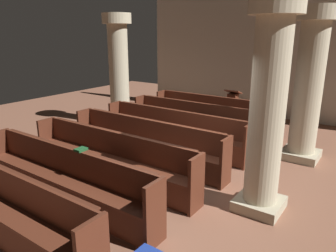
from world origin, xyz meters
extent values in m
plane|color=brown|center=(0.00, 0.00, 0.00)|extent=(19.20, 19.20, 0.00)
cube|color=beige|center=(0.00, 6.08, 2.25)|extent=(10.00, 0.16, 4.50)
cube|color=#562819|center=(-1.13, 3.60, 0.46)|extent=(3.79, 0.38, 0.05)
cube|color=#562819|center=(-1.13, 3.77, 0.72)|extent=(3.79, 0.04, 0.47)
cube|color=#492215|center=(-1.13, 3.82, 0.95)|extent=(3.63, 0.06, 0.02)
cube|color=#4E2416|center=(-3.05, 3.60, 0.48)|extent=(0.06, 0.44, 0.96)
cube|color=#4E2416|center=(0.79, 3.60, 0.48)|extent=(0.06, 0.44, 0.96)
cube|color=#522618|center=(-1.13, 3.43, 0.23)|extent=(3.79, 0.03, 0.42)
cube|color=#562819|center=(-1.13, 2.52, 0.46)|extent=(3.79, 0.38, 0.05)
cube|color=#562819|center=(-1.13, 2.69, 0.72)|extent=(3.79, 0.04, 0.47)
cube|color=#492215|center=(-1.13, 2.74, 0.95)|extent=(3.63, 0.06, 0.02)
cube|color=#4E2416|center=(-3.05, 2.52, 0.48)|extent=(0.06, 0.44, 0.96)
cube|color=#4E2416|center=(0.79, 2.52, 0.48)|extent=(0.06, 0.44, 0.96)
cube|color=#522618|center=(-1.13, 2.35, 0.23)|extent=(3.79, 0.03, 0.42)
cube|color=#562819|center=(-1.13, 1.44, 0.46)|extent=(3.79, 0.38, 0.05)
cube|color=#562819|center=(-1.13, 1.61, 0.72)|extent=(3.79, 0.04, 0.47)
cube|color=#492215|center=(-1.13, 1.66, 0.95)|extent=(3.63, 0.06, 0.02)
cube|color=#4E2416|center=(-3.05, 1.44, 0.48)|extent=(0.06, 0.44, 0.96)
cube|color=#4E2416|center=(0.79, 1.44, 0.48)|extent=(0.06, 0.44, 0.96)
cube|color=#522618|center=(-1.13, 1.27, 0.23)|extent=(3.79, 0.03, 0.42)
cube|color=#562819|center=(-1.13, 0.36, 0.46)|extent=(3.79, 0.38, 0.05)
cube|color=#562819|center=(-1.13, 0.53, 0.72)|extent=(3.79, 0.04, 0.47)
cube|color=#492215|center=(-1.13, 0.58, 0.95)|extent=(3.63, 0.06, 0.02)
cube|color=#4E2416|center=(-3.05, 0.36, 0.48)|extent=(0.06, 0.44, 0.96)
cube|color=#4E2416|center=(0.79, 0.36, 0.48)|extent=(0.06, 0.44, 0.96)
cube|color=#522618|center=(-1.13, 0.19, 0.23)|extent=(3.79, 0.03, 0.42)
cube|color=#562819|center=(-1.13, -0.72, 0.46)|extent=(3.79, 0.38, 0.05)
cube|color=#562819|center=(-1.13, -0.55, 0.72)|extent=(3.79, 0.04, 0.47)
cube|color=#492215|center=(-1.13, -0.50, 0.95)|extent=(3.63, 0.06, 0.02)
cube|color=#4E2416|center=(-3.05, -0.72, 0.48)|extent=(0.06, 0.44, 0.96)
cube|color=#4E2416|center=(0.79, -0.72, 0.48)|extent=(0.06, 0.44, 0.96)
cube|color=#522618|center=(-1.13, -0.89, 0.23)|extent=(3.79, 0.03, 0.42)
cube|color=#562819|center=(-1.13, -1.80, 0.46)|extent=(3.79, 0.38, 0.05)
cube|color=#562819|center=(-1.13, -1.63, 0.72)|extent=(3.79, 0.04, 0.47)
cube|color=#492215|center=(-1.13, -1.58, 0.95)|extent=(3.63, 0.06, 0.02)
cube|color=#4E2416|center=(-3.05, -1.80, 0.48)|extent=(0.06, 0.44, 0.96)
cube|color=#4E2416|center=(0.79, -1.80, 0.48)|extent=(0.06, 0.44, 0.96)
cube|color=#522618|center=(-1.13, -1.97, 0.23)|extent=(3.79, 0.03, 0.42)
cube|color=#562819|center=(-1.13, -2.71, 0.72)|extent=(3.79, 0.04, 0.47)
cube|color=#492215|center=(-1.13, -2.66, 0.95)|extent=(3.63, 0.06, 0.02)
cube|color=tan|center=(1.61, 2.64, 0.09)|extent=(0.80, 0.80, 0.18)
cylinder|color=#BCB293|center=(1.61, 2.64, 1.61)|extent=(0.59, 0.59, 2.85)
cylinder|color=beige|center=(1.61, 2.64, 3.18)|extent=(0.86, 0.86, 0.30)
cube|color=tan|center=(-3.82, 2.46, 0.09)|extent=(0.80, 0.80, 0.18)
cylinder|color=#BCB293|center=(-3.82, 2.46, 1.61)|extent=(0.59, 0.59, 2.85)
cylinder|color=beige|center=(-3.82, 2.46, 3.18)|extent=(0.86, 0.86, 0.30)
cube|color=tan|center=(1.61, -0.05, 0.09)|extent=(0.72, 0.72, 0.18)
cylinder|color=#BCB293|center=(1.61, -0.05, 1.61)|extent=(0.54, 0.54, 2.85)
cylinder|color=beige|center=(1.61, -0.05, 3.18)|extent=(0.78, 0.78, 0.30)
cube|color=#492215|center=(-0.93, 4.51, 0.03)|extent=(0.45, 0.45, 0.06)
cube|color=#562819|center=(-0.93, 4.51, 0.47)|extent=(0.28, 0.28, 0.95)
cube|color=#5B2A1A|center=(-0.93, 4.51, 1.01)|extent=(0.48, 0.35, 0.15)
cube|color=#194723|center=(-0.87, -1.59, 0.98)|extent=(0.15, 0.19, 0.04)
camera|label=1|loc=(3.08, -4.76, 2.80)|focal=34.30mm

